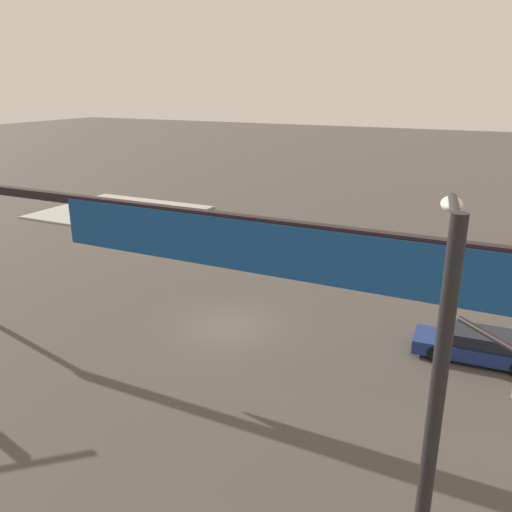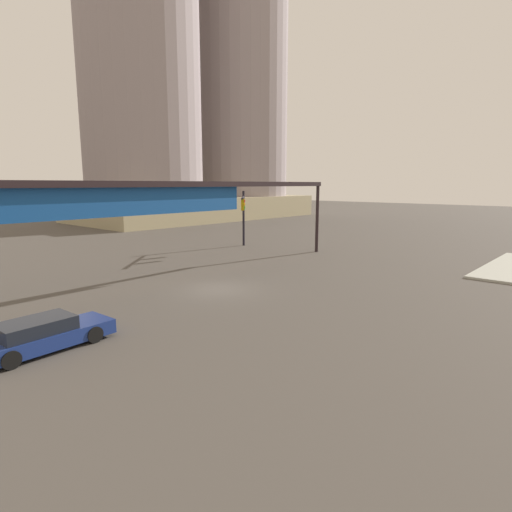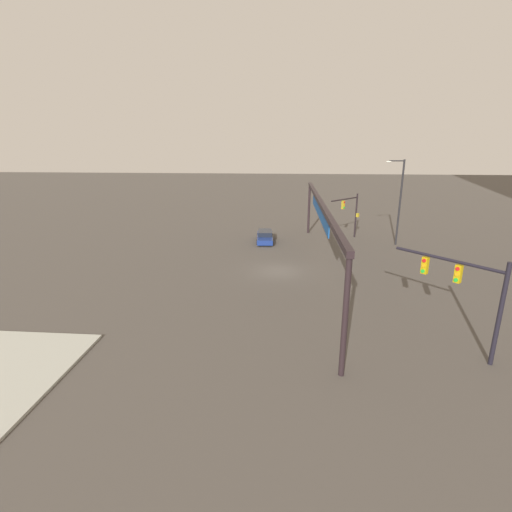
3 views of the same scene
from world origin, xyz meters
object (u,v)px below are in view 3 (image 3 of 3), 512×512
at_px(traffic_signal_opposite_side, 467,286).
at_px(streetlamp_curved_arm, 399,198).
at_px(traffic_signal_near_corner, 351,209).
at_px(sedan_car_approaching, 265,236).

height_order(traffic_signal_opposite_side, streetlamp_curved_arm, streetlamp_curved_arm).
bearing_deg(traffic_signal_near_corner, traffic_signal_opposite_side, 47.49).
distance_m(traffic_signal_opposite_side, streetlamp_curved_arm, 22.70).
relative_size(streetlamp_curved_arm, sedan_car_approaching, 1.85).
distance_m(streetlamp_curved_arm, sedan_car_approaching, 14.90).
relative_size(traffic_signal_opposite_side, streetlamp_curved_arm, 0.59).
bearing_deg(streetlamp_curved_arm, traffic_signal_opposite_side, 74.66).
height_order(traffic_signal_near_corner, streetlamp_curved_arm, streetlamp_curved_arm).
bearing_deg(sedan_car_approaching, traffic_signal_opposite_side, 23.48).
bearing_deg(traffic_signal_near_corner, streetlamp_curved_arm, 104.58).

